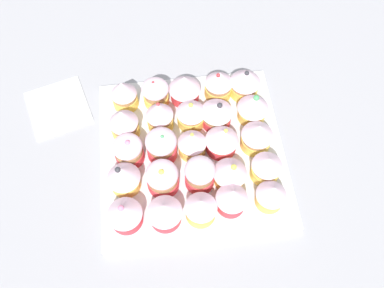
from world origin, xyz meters
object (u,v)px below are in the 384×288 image
(cupcake_2, at_px, (199,208))
(cupcake_20, at_px, (124,94))
(cupcake_9, at_px, (267,167))
(cupcake_12, at_px, (194,144))
(cupcake_15, at_px, (124,123))
(cupcake_16, at_px, (160,115))
(cupcake_13, at_px, (222,139))
(cupcake_10, at_px, (129,152))
(cupcake_14, at_px, (257,136))
(cupcake_17, at_px, (191,113))
(cupcake_8, at_px, (230,172))
(baking_tray, at_px, (192,152))
(cupcake_23, at_px, (219,84))
(cupcake_5, at_px, (123,177))
(cupcake_3, at_px, (232,198))
(cupcake_1, at_px, (165,212))
(cupcake_21, at_px, (156,93))
(cupcake_4, at_px, (271,194))
(napkin, at_px, (58,107))
(cupcake_7, at_px, (200,174))
(cupcake_22, at_px, (186,87))
(cupcake_6, at_px, (162,178))
(cupcake_11, at_px, (161,146))
(cupcake_18, at_px, (217,113))
(cupcake_0, at_px, (125,214))
(cupcake_19, at_px, (253,106))

(cupcake_2, xyz_separation_m, cupcake_20, (-0.12, 0.26, 0.00))
(cupcake_9, bearing_deg, cupcake_12, 153.26)
(cupcake_15, xyz_separation_m, cupcake_16, (0.07, 0.01, 0.00))
(cupcake_13, bearing_deg, cupcake_10, -178.83)
(cupcake_14, distance_m, cupcake_17, 0.14)
(cupcake_2, bearing_deg, cupcake_9, 25.95)
(cupcake_8, relative_size, cupcake_15, 0.94)
(baking_tray, height_order, cupcake_23, cupcake_23)
(baking_tray, height_order, cupcake_8, cupcake_8)
(cupcake_5, height_order, cupcake_10, cupcake_5)
(cupcake_3, relative_size, cupcake_16, 0.88)
(cupcake_1, relative_size, cupcake_21, 1.08)
(cupcake_4, bearing_deg, cupcake_2, -175.47)
(cupcake_12, relative_size, cupcake_20, 0.94)
(cupcake_10, relative_size, napkin, 0.51)
(cupcake_8, bearing_deg, cupcake_9, 3.14)
(cupcake_7, height_order, cupcake_16, cupcake_16)
(baking_tray, xyz_separation_m, cupcake_12, (0.00, -0.00, 0.04))
(cupcake_14, bearing_deg, cupcake_12, -179.67)
(cupcake_2, distance_m, cupcake_17, 0.20)
(cupcake_9, relative_size, napkin, 0.52)
(cupcake_2, distance_m, cupcake_22, 0.27)
(baking_tray, bearing_deg, napkin, 152.10)
(cupcake_6, height_order, cupcake_21, cupcake_6)
(cupcake_11, bearing_deg, cupcake_18, 28.12)
(cupcake_12, height_order, cupcake_14, cupcake_14)
(cupcake_23, bearing_deg, cupcake_8, -92.51)
(cupcake_3, xyz_separation_m, cupcake_12, (-0.06, 0.12, -0.00))
(cupcake_16, xyz_separation_m, cupcake_20, (-0.07, 0.06, -0.00))
(cupcake_10, height_order, cupcake_17, cupcake_17)
(cupcake_4, bearing_deg, cupcake_15, 145.05)
(cupcake_7, height_order, cupcake_15, cupcake_15)
(cupcake_0, bearing_deg, cupcake_6, 40.30)
(cupcake_2, relative_size, cupcake_11, 0.97)
(cupcake_8, height_order, cupcake_23, cupcake_23)
(napkin, bearing_deg, cupcake_23, -2.19)
(cupcake_9, relative_size, cupcake_19, 0.89)
(cupcake_2, relative_size, cupcake_19, 0.93)
(cupcake_6, relative_size, cupcake_16, 0.89)
(cupcake_18, xyz_separation_m, cupcake_21, (-0.12, 0.07, -0.00))
(cupcake_17, bearing_deg, napkin, 164.53)
(cupcake_8, bearing_deg, cupcake_14, 47.10)
(cupcake_10, xyz_separation_m, cupcake_22, (0.13, 0.13, 0.01))
(cupcake_11, bearing_deg, cupcake_19, 19.12)
(cupcake_13, height_order, cupcake_19, cupcake_19)
(cupcake_1, relative_size, cupcake_16, 0.86)
(cupcake_10, distance_m, cupcake_19, 0.27)
(cupcake_15, height_order, cupcake_21, cupcake_15)
(baking_tray, relative_size, cupcake_14, 5.10)
(cupcake_6, distance_m, cupcake_16, 0.13)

